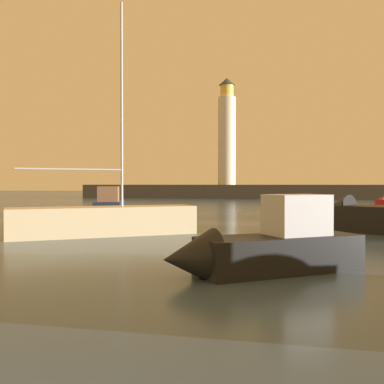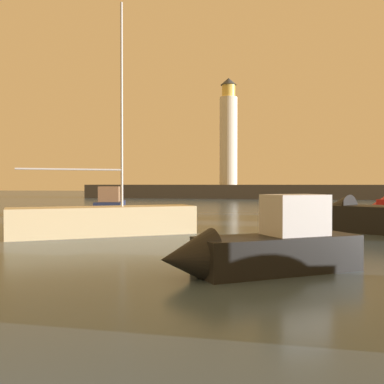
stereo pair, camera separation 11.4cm
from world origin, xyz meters
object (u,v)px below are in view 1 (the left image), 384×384
motorboat_4 (262,248)px  sailboat_moored (104,220)px  mooring_buoy (49,218)px  motorboat_1 (111,206)px  lighthouse (227,134)px

motorboat_4 → sailboat_moored: bearing=135.1°
sailboat_moored → mooring_buoy: size_ratio=11.90×
sailboat_moored → mooring_buoy: bearing=142.0°
motorboat_4 → mooring_buoy: motorboat_4 is taller
motorboat_1 → mooring_buoy: motorboat_1 is taller
motorboat_1 → sailboat_moored: 12.90m
sailboat_moored → motorboat_4: bearing=-44.9°
lighthouse → sailboat_moored: size_ratio=1.62×
motorboat_4 → sailboat_moored: 10.86m
motorboat_4 → mooring_buoy: size_ratio=6.00×
lighthouse → motorboat_1: bearing=-95.2°
lighthouse → sailboat_moored: (0.54, -54.96, -10.09)m
motorboat_1 → sailboat_moored: bearing=-69.9°
lighthouse → motorboat_4: bearing=-82.5°
sailboat_moored → mooring_buoy: 6.41m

